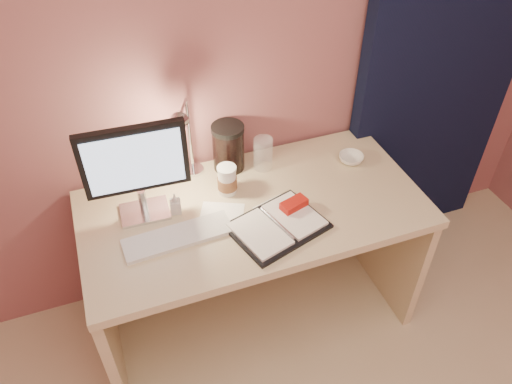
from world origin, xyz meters
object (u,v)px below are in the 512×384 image
object	(u,v)px
monitor	(135,164)
bowl	(351,158)
planner	(279,224)
coffee_cup	(227,181)
clear_cup	(263,154)
dark_jar	(228,149)
desk_lamp	(204,135)
desk	(248,232)
keyboard	(178,237)
lotion_bottle	(175,204)

from	to	relation	value
monitor	bowl	xyz separation A→B (m)	(0.94, 0.02, -0.23)
planner	coffee_cup	xyz separation A→B (m)	(-0.13, 0.26, 0.05)
clear_cup	dark_jar	size ratio (longest dim) A/B	0.77
planner	dark_jar	bearing A→B (deg)	82.48
dark_jar	desk_lamp	distance (m)	0.20
dark_jar	desk_lamp	size ratio (longest dim) A/B	0.50
desk	monitor	xyz separation A→B (m)	(-0.42, 0.04, 0.48)
keyboard	clear_cup	world-z (taller)	clear_cup
clear_cup	coffee_cup	bearing A→B (deg)	-151.53
keyboard	planner	world-z (taller)	planner
desk_lamp	clear_cup	bearing A→B (deg)	26.61
bowl	desk_lamp	distance (m)	0.69
planner	desk	bearing A→B (deg)	87.08
desk	dark_jar	distance (m)	0.38
planner	desk_lamp	xyz separation A→B (m)	(-0.19, 0.36, 0.23)
keyboard	bowl	bearing A→B (deg)	10.01
planner	desk_lamp	size ratio (longest dim) A/B	1.05
desk_lamp	keyboard	bearing A→B (deg)	-101.09
keyboard	lotion_bottle	world-z (taller)	lotion_bottle
keyboard	desk	bearing A→B (deg)	20.35
planner	bowl	distance (m)	0.53
desk	clear_cup	xyz separation A→B (m)	(0.13, 0.15, 0.30)
monitor	lotion_bottle	xyz separation A→B (m)	(0.12, -0.04, -0.20)
bowl	clear_cup	bearing A→B (deg)	165.52
monitor	clear_cup	distance (m)	0.59
bowl	coffee_cup	bearing A→B (deg)	-179.23
desk	dark_jar	size ratio (longest dim) A/B	7.24
lotion_bottle	bowl	bearing A→B (deg)	3.71
coffee_cup	clear_cup	world-z (taller)	clear_cup
coffee_cup	bowl	size ratio (longest dim) A/B	1.19
planner	bowl	bearing A→B (deg)	13.57
dark_jar	planner	bearing A→B (deg)	-80.77
keyboard	bowl	world-z (taller)	bowl
keyboard	planner	distance (m)	0.39
monitor	bowl	size ratio (longest dim) A/B	3.76
desk	dark_jar	world-z (taller)	dark_jar
monitor	desk_lamp	xyz separation A→B (m)	(0.29, 0.10, -0.01)
monitor	desk_lamp	world-z (taller)	monitor
desk	keyboard	distance (m)	0.43
coffee_cup	clear_cup	bearing A→B (deg)	28.47
desk	clear_cup	world-z (taller)	clear_cup
desk	monitor	distance (m)	0.64
monitor	keyboard	world-z (taller)	monitor
planner	dark_jar	xyz separation A→B (m)	(-0.07, 0.42, 0.08)
keyboard	desk_lamp	size ratio (longest dim) A/B	1.07
coffee_cup	planner	bearing A→B (deg)	-64.17
planner	bowl	xyz separation A→B (m)	(0.46, 0.27, 0.00)
desk	planner	bearing A→B (deg)	-76.17
monitor	coffee_cup	world-z (taller)	monitor
bowl	lotion_bottle	world-z (taller)	lotion_bottle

